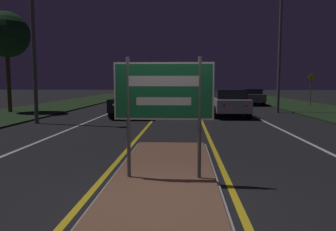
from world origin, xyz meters
The scene contains 20 objects.
ground_plane centered at (0.00, 0.00, 0.00)m, with size 160.00×160.00×0.00m, color black.
median_island centered at (0.00, 1.19, 0.04)m, with size 2.02×7.24×0.10m.
verge_left centered at (-9.50, 20.00, 0.04)m, with size 5.00×100.00×0.08m.
verge_right centered at (9.50, 20.00, 0.04)m, with size 5.00×100.00×0.08m.
centre_line_yellow_left centered at (-1.20, 25.00, 0.00)m, with size 0.12×70.00×0.01m.
centre_line_yellow_right centered at (1.20, 25.00, 0.00)m, with size 0.12×70.00×0.01m.
lane_line_white_left centered at (-4.20, 25.00, 0.00)m, with size 0.12×70.00×0.01m.
lane_line_white_right centered at (4.20, 25.00, 0.00)m, with size 0.12×70.00×0.01m.
edge_line_white_left centered at (-7.20, 25.00, 0.00)m, with size 0.10×70.00×0.01m.
edge_line_white_right centered at (7.20, 25.00, 0.00)m, with size 0.10×70.00×0.01m.
highway_sign centered at (0.00, 1.18, 1.61)m, with size 1.81×0.07×2.21m.
streetlight_left_near centered at (-6.34, 9.72, 5.32)m, with size 0.46×0.46×8.70m.
streetlight_right_near centered at (6.11, 15.70, 6.00)m, with size 0.57×0.57×8.89m.
car_receding_0 centered at (2.82, 13.29, 0.78)m, with size 1.88×4.16×1.48m.
car_receding_1 centered at (5.79, 22.97, 0.73)m, with size 1.85×4.71×1.34m.
car_approaching_0 centered at (-2.49, 13.25, 0.80)m, with size 1.97×4.58×1.50m.
car_approaching_1 centered at (-2.78, 27.37, 0.73)m, with size 1.85×4.28×1.39m.
car_approaching_2 centered at (-2.35, 36.69, 0.76)m, with size 1.87×4.81×1.43m.
warning_sign centered at (10.09, 21.10, 1.55)m, with size 0.60×0.06×2.45m.
roadside_palm_left centered at (-10.26, 14.63, 4.68)m, with size 2.70×2.70×5.98m.
Camera 1 is at (0.38, -4.73, 1.85)m, focal length 35.00 mm.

